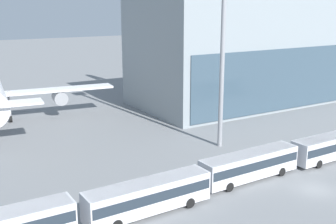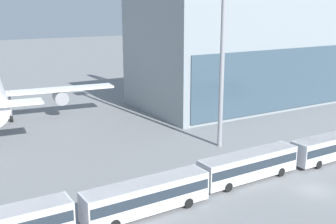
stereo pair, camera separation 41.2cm
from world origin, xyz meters
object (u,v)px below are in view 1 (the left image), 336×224
Objects in this scene: shuttle_bus_3 at (250,164)px; shuttle_bus_4 at (333,145)px; shuttle_bus_2 at (149,195)px; airliner_at_gate_far at (224,64)px.

shuttle_bus_3 is 1.00× the size of shuttle_bus_4.
shuttle_bus_4 is at bearing -0.19° from shuttle_bus_2.
airliner_at_gate_far reaches higher than shuttle_bus_3.
shuttle_bus_2 and shuttle_bus_4 have the same top height.
shuttle_bus_2 is at bearing -176.59° from shuttle_bus_3.
airliner_at_gate_far reaches higher than shuttle_bus_2.
shuttle_bus_3 is at bearing 3.11° from shuttle_bus_2.
shuttle_bus_2 is 13.27m from shuttle_bus_3.
shuttle_bus_3 is 13.23m from shuttle_bus_4.
shuttle_bus_4 is (26.45, 0.61, 0.00)m from shuttle_bus_2.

